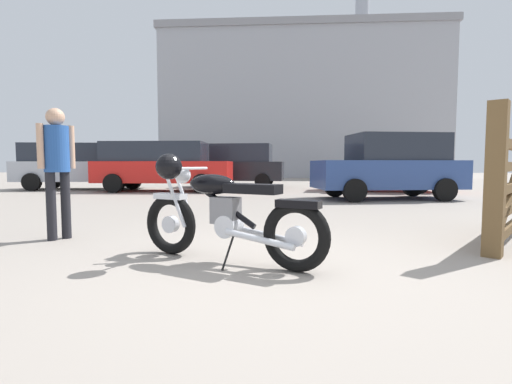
# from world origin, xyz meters

# --- Properties ---
(ground_plane) EXTENTS (80.00, 80.00, 0.00)m
(ground_plane) POSITION_xyz_m (0.00, 0.00, 0.00)
(ground_plane) COLOR gray
(vintage_motorcycle) EXTENTS (1.92, 1.01, 1.07)m
(vintage_motorcycle) POSITION_xyz_m (-0.32, 0.16, 0.49)
(vintage_motorcycle) COLOR black
(vintage_motorcycle) RESTS_ON ground_plane
(timber_gate) EXTENTS (1.67, 2.08, 1.60)m
(timber_gate) POSITION_xyz_m (3.03, 1.23, 0.70)
(timber_gate) COLOR brown
(timber_gate) RESTS_ON ground_plane
(bystander) EXTENTS (0.31, 0.39, 1.66)m
(bystander) POSITION_xyz_m (-2.54, 1.20, 1.02)
(bystander) COLOR black
(bystander) RESTS_ON ground_plane
(white_estate_far) EXTENTS (4.13, 2.33, 1.78)m
(white_estate_far) POSITION_xyz_m (4.04, 10.18, 0.92)
(white_estate_far) COLOR black
(white_estate_far) RESTS_ON ground_plane
(blue_hatchback_right) EXTENTS (4.02, 2.07, 1.78)m
(blue_hatchback_right) POSITION_xyz_m (-1.27, 12.27, 0.92)
(blue_hatchback_right) COLOR black
(blue_hatchback_right) RESTS_ON ground_plane
(pale_sedan_back) EXTENTS (4.10, 2.25, 1.78)m
(pale_sedan_back) POSITION_xyz_m (3.39, 7.13, 0.92)
(pale_sedan_back) COLOR black
(pale_sedan_back) RESTS_ON ground_plane
(dark_sedan_left) EXTENTS (4.86, 2.33, 1.74)m
(dark_sedan_left) POSITION_xyz_m (-7.18, 10.80, 0.94)
(dark_sedan_left) COLOR black
(dark_sedan_left) RESTS_ON ground_plane
(red_hatchback_near) EXTENTS (4.71, 2.00, 1.74)m
(red_hatchback_near) POSITION_xyz_m (-3.79, 9.92, 0.94)
(red_hatchback_near) COLOR black
(red_hatchback_near) RESTS_ON ground_plane
(industrial_building) EXTENTS (21.17, 13.47, 22.70)m
(industrial_building) POSITION_xyz_m (2.45, 29.70, 5.56)
(industrial_building) COLOR #9EA0A8
(industrial_building) RESTS_ON ground_plane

